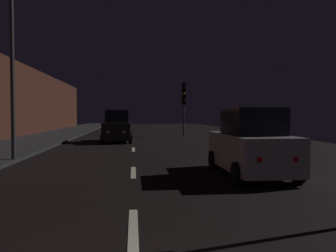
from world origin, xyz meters
TOP-DOWN VIEW (x-y plane):
  - ground at (0.00, 24.50)m, footprint 25.86×84.00m
  - sidewalk_left at (-6.73, 24.50)m, footprint 4.40×84.00m
  - lane_centerline at (0.00, 9.07)m, footprint 0.16×14.95m
  - traffic_light_far_right at (4.43, 27.14)m, footprint 0.31×0.46m
  - streetlamp_overhead at (-4.17, 11.12)m, footprint 1.70×0.44m
  - car_approaching_headlights at (-1.09, 21.14)m, footprint 2.01×4.36m
  - car_parked_right_near at (3.63, 7.64)m, footprint 1.91×4.13m

SIDE VIEW (x-z plane):
  - ground at x=0.00m, z-range -0.02..0.00m
  - lane_centerline at x=0.00m, z-range 0.00..0.01m
  - sidewalk_left at x=-6.73m, z-range 0.00..0.15m
  - car_parked_right_near at x=3.63m, z-range -0.09..1.99m
  - car_approaching_headlights at x=-1.09m, z-range -0.09..2.10m
  - traffic_light_far_right at x=4.43m, z-range 1.04..5.71m
  - streetlamp_overhead at x=-4.17m, z-range 1.18..8.43m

